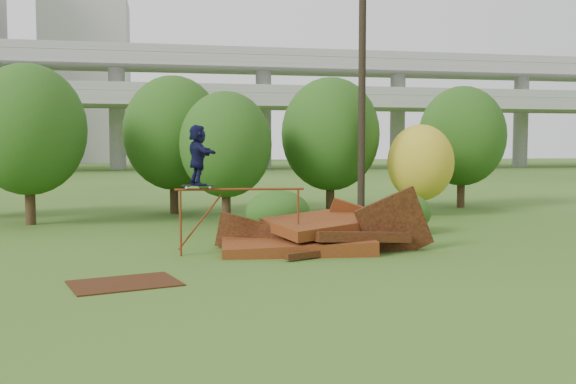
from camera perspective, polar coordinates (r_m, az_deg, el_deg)
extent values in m
plane|color=#2D5116|center=(15.63, 4.36, -6.33)|extent=(240.00, 240.00, 0.00)
cube|color=#4F1E0E|center=(17.37, 0.74, -4.67)|extent=(4.23, 2.85, 0.67)
cube|color=black|center=(17.43, 5.79, -3.86)|extent=(2.85, 2.02, 0.52)
cube|color=#4F1E0E|center=(17.68, 3.15, -2.82)|extent=(3.45, 2.87, 0.61)
cube|color=black|center=(17.57, 9.43, -3.08)|extent=(2.26, 0.15, 2.20)
cube|color=#4F1E0E|center=(18.73, 5.49, -2.91)|extent=(1.62, 0.73, 1.62)
cube|color=black|center=(17.53, -3.38, -4.04)|extent=(1.86, 1.20, 1.35)
cube|color=black|center=(16.29, 2.68, -5.47)|extent=(1.83, 0.90, 0.16)
cube|color=#4F1E0E|center=(18.52, 6.96, -1.75)|extent=(0.93, 1.12, 0.32)
cylinder|color=maroon|center=(16.70, -9.52, -2.74)|extent=(0.06, 0.06, 1.71)
cylinder|color=maroon|center=(16.87, 0.90, -2.61)|extent=(0.06, 0.06, 1.71)
cylinder|color=maroon|center=(16.64, -4.30, 0.25)|extent=(3.35, 0.30, 0.06)
cube|color=black|center=(16.61, -8.00, 0.57)|extent=(0.85, 0.28, 0.03)
cylinder|color=beige|center=(16.52, -9.04, 0.40)|extent=(0.06, 0.03, 0.06)
cylinder|color=beige|center=(16.71, -9.02, 0.44)|extent=(0.06, 0.03, 0.06)
cylinder|color=beige|center=(16.52, -6.96, 0.41)|extent=(0.06, 0.03, 0.06)
cylinder|color=beige|center=(16.70, -6.97, 0.45)|extent=(0.06, 0.03, 0.06)
imported|color=#0F1134|center=(16.58, -8.03, 3.29)|extent=(0.86, 1.50, 1.55)
cube|color=#371B0B|center=(13.71, -14.33, -7.87)|extent=(2.46, 2.05, 0.03)
cylinder|color=black|center=(24.86, -21.94, -0.55)|extent=(0.36, 0.36, 1.89)
ellipsoid|color=#1E4211|center=(24.80, -22.10, 5.17)|extent=(4.10, 4.10, 4.71)
cylinder|color=black|center=(27.32, -10.09, 0.02)|extent=(0.36, 0.36, 1.83)
ellipsoid|color=#1E4211|center=(27.26, -10.16, 5.19)|extent=(4.14, 4.14, 4.76)
cylinder|color=black|center=(24.26, -5.51, -0.73)|extent=(0.34, 0.34, 1.59)
ellipsoid|color=#1E4211|center=(24.17, -5.54, 4.23)|extent=(3.47, 3.47, 3.98)
cylinder|color=black|center=(26.90, 3.77, -0.03)|extent=(0.35, 0.35, 1.79)
ellipsoid|color=#1E4211|center=(26.84, 3.79, 5.16)|extent=(4.10, 4.10, 4.71)
cylinder|color=black|center=(26.57, 11.65, -0.84)|extent=(0.30, 0.30, 1.16)
ellipsoid|color=#A58C19|center=(26.48, 11.70, 2.57)|extent=(2.68, 2.68, 3.09)
cylinder|color=black|center=(30.59, 15.12, 0.35)|extent=(0.35, 0.35, 1.80)
ellipsoid|color=#1E4211|center=(30.54, 15.20, 4.83)|extent=(3.97, 3.97, 4.56)
ellipsoid|color=#1E4211|center=(20.45, -0.92, -1.82)|extent=(2.08, 1.92, 1.44)
ellipsoid|color=#1E4211|center=(21.16, 10.11, -1.83)|extent=(1.88, 1.73, 1.33)
cylinder|color=black|center=(24.83, 6.58, 8.36)|extent=(0.28, 0.28, 9.37)
cube|color=gray|center=(75.09, -8.30, 8.00)|extent=(160.00, 9.00, 1.40)
cube|color=gray|center=(81.54, -8.58, 11.22)|extent=(160.00, 9.00, 1.40)
cylinder|color=gray|center=(76.06, -21.99, 4.68)|extent=(2.20, 2.20, 8.00)
cylinder|color=gray|center=(74.92, -8.27, 4.95)|extent=(2.20, 2.20, 8.00)
cylinder|color=gray|center=(78.02, 5.09, 4.94)|extent=(2.20, 2.20, 8.00)
cube|color=#9E9E99|center=(117.91, -17.38, 9.35)|extent=(14.00, 14.00, 28.00)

